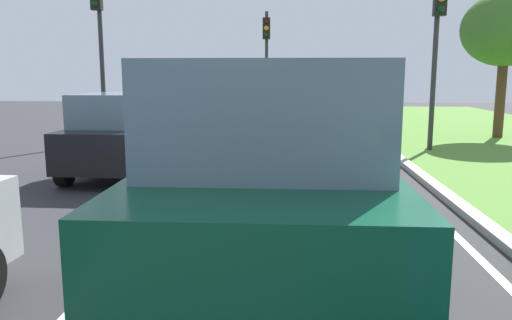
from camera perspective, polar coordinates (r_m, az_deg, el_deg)
ground_plane at (r=10.50m, az=-3.46°, el=-2.40°), size 60.00×60.00×0.00m
lane_line_center at (r=10.61m, az=-7.21°, el=-2.32°), size 0.12×32.00×0.01m
lane_line_right_edge at (r=10.67m, az=16.12°, el=-2.56°), size 0.12×32.00×0.01m
curb_right at (r=10.77m, az=18.74°, el=-2.27°), size 0.24×48.00×0.12m
car_suv_ahead at (r=4.66m, az=1.54°, el=-3.01°), size 1.98×4.50×2.28m
car_hatchback_far at (r=11.38m, az=-14.82°, el=2.73°), size 1.79×3.73×1.78m
traffic_light_near_right at (r=15.04m, az=19.65°, el=13.22°), size 0.32×0.50×4.73m
traffic_light_overhead_left at (r=16.83m, az=-17.18°, el=13.86°), size 0.32×0.50×5.33m
traffic_light_far_median at (r=22.60m, az=1.18°, el=12.35°), size 0.32×0.50×4.84m
tree_roadside_far at (r=19.08m, az=26.19°, el=12.94°), size 2.84×2.84×4.85m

